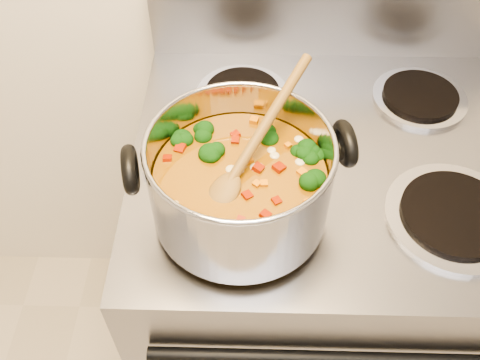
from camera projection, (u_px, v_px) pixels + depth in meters
name	position (u px, v px, depth m)	size (l,w,h in m)	color
electric_range	(312.00, 279.00, 1.30)	(0.73, 0.66, 1.08)	gray
stockpot	(240.00, 182.00, 0.79)	(0.34, 0.27, 0.16)	#A3A2AA
wooden_spoon	(246.00, 156.00, 0.77)	(0.17, 0.25, 0.12)	brown
cooktop_crumbs	(176.00, 229.00, 0.84)	(0.27, 0.31, 0.01)	black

